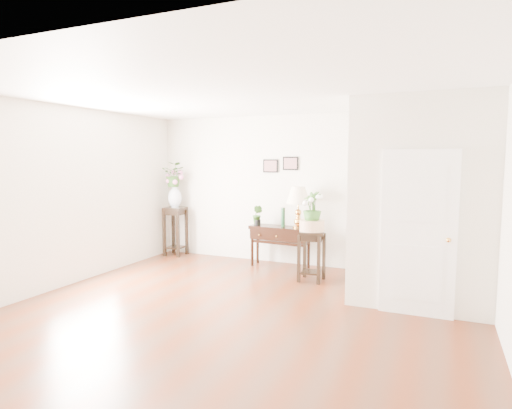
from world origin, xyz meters
The scene contains 21 objects.
floor centered at (0.00, 0.00, 0.00)m, with size 6.00×5.50×0.02m, color #4D2B1A.
ceiling centered at (0.00, 0.00, 2.80)m, with size 6.00×5.50×0.02m, color white.
wall_back centered at (0.00, 2.75, 1.40)m, with size 6.00×0.02×2.80m, color silver.
wall_front centered at (0.00, -2.75, 1.40)m, with size 6.00×0.02×2.80m, color silver.
wall_left centered at (-3.00, 0.00, 1.40)m, with size 0.02×5.50×2.80m, color silver.
wall_right centered at (3.00, 0.00, 1.40)m, with size 0.02×5.50×2.80m, color silver.
partition centered at (2.10, 1.77, 1.40)m, with size 1.80×1.95×2.80m, color silver.
door centered at (2.10, 0.78, 1.05)m, with size 0.90×0.05×2.10m, color white.
art_print_left centered at (-0.65, 2.73, 1.85)m, with size 0.30×0.02×0.25m, color black.
art_print_right centered at (-0.25, 2.73, 1.90)m, with size 0.30×0.02×0.25m, color black.
wall_ornament centered at (1.16, 1.90, 2.05)m, with size 0.51×0.51×0.07m, color gold.
console_table centered at (-0.33, 2.40, 0.38)m, with size 1.13×0.38×0.75m, color black.
table_lamp centered at (0.01, 2.40, 1.10)m, with size 0.43×0.43×0.75m, color gold.
green_vase centered at (-0.27, 2.40, 0.92)m, with size 0.07×0.07×0.35m, color #163D21.
potted_plant centered at (-0.78, 2.40, 0.93)m, with size 0.20×0.16×0.36m, color #27521A.
plant_stand_a centered at (-2.65, 2.47, 0.50)m, with size 0.39×0.39×1.00m, color black.
porcelain_vase centered at (-2.65, 2.47, 1.22)m, with size 0.27×0.27×0.47m, color white, non-canonical shape.
lily_arrangement centered at (-2.65, 2.47, 1.65)m, with size 0.46×0.40×0.51m, color #27521A.
plant_stand_b centered at (0.46, 1.75, 0.41)m, with size 0.39×0.39×0.82m, color black.
ceramic_bowl centered at (0.46, 1.75, 0.90)m, with size 0.40×0.40×0.18m, color #BAAC8E.
narcissus centered at (0.46, 1.75, 1.20)m, with size 0.29×0.29×0.52m, color #27521A.
Camera 1 is at (2.33, -4.86, 1.97)m, focal length 30.00 mm.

